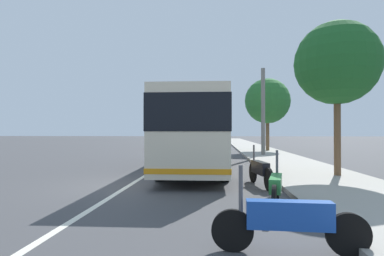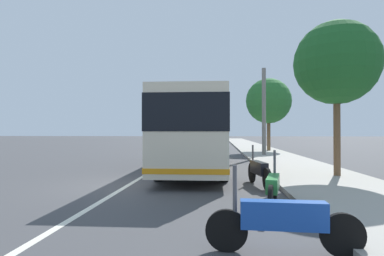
{
  "view_description": "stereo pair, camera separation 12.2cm",
  "coord_description": "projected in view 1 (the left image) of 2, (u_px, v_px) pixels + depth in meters",
  "views": [
    {
      "loc": [
        -10.28,
        -2.79,
        1.74
      ],
      "look_at": [
        5.63,
        -1.6,
        1.92
      ],
      "focal_mm": 29.84,
      "sensor_mm": 36.0,
      "label": 1
    },
    {
      "loc": [
        -10.27,
        -2.92,
        1.74
      ],
      "look_at": [
        5.63,
        -1.6,
        1.92
      ],
      "focal_mm": 29.84,
      "sensor_mm": 36.0,
      "label": 2
    }
  ],
  "objects": [
    {
      "name": "car_far_distant",
      "position": [
        188.0,
        137.0,
        56.5
      ],
      "size": [
        4.6,
        2.04,
        1.57
      ],
      "rotation": [
        0.0,
        0.0,
        3.18
      ],
      "color": "silver",
      "rests_on": "ground"
    },
    {
      "name": "motorcycle_nearest_curb",
      "position": [
        260.0,
        171.0,
        10.16
      ],
      "size": [
        2.27,
        0.47,
        1.29
      ],
      "rotation": [
        0.0,
        0.0,
        0.17
      ],
      "color": "black",
      "rests_on": "ground"
    },
    {
      "name": "car_oncoming",
      "position": [
        207.0,
        139.0,
        41.97
      ],
      "size": [
        4.71,
        1.83,
        1.47
      ],
      "rotation": [
        0.0,
        0.0,
        -0.02
      ],
      "color": "black",
      "rests_on": "ground"
    },
    {
      "name": "sidewalk_curb",
      "position": [
        276.0,
        158.0,
        19.92
      ],
      "size": [
        110.0,
        3.6,
        0.14
      ],
      "primitive_type": "cube",
      "color": "#9E998E",
      "rests_on": "ground"
    },
    {
      "name": "car_ahead_same_lane",
      "position": [
        167.0,
        141.0,
        32.51
      ],
      "size": [
        4.73,
        1.98,
        1.54
      ],
      "rotation": [
        0.0,
        0.0,
        3.18
      ],
      "color": "red",
      "rests_on": "ground"
    },
    {
      "name": "lane_divider_line",
      "position": [
        172.0,
        159.0,
        20.41
      ],
      "size": [
        110.0,
        0.16,
        0.01
      ],
      "primitive_type": "cube",
      "color": "silver",
      "rests_on": "ground"
    },
    {
      "name": "roadside_tree_mid_block",
      "position": [
        267.0,
        101.0,
        27.15
      ],
      "size": [
        3.83,
        3.83,
        6.27
      ],
      "color": "brown",
      "rests_on": "ground"
    },
    {
      "name": "motorcycle_far_end",
      "position": [
        288.0,
        221.0,
        4.53
      ],
      "size": [
        0.3,
        2.22,
        1.26
      ],
      "rotation": [
        0.0,
        0.0,
        1.52
      ],
      "color": "black",
      "rests_on": "ground"
    },
    {
      "name": "utility_pole",
      "position": [
        263.0,
        112.0,
        22.16
      ],
      "size": [
        0.28,
        0.28,
        6.16
      ],
      "primitive_type": "cylinder",
      "color": "slate",
      "rests_on": "ground"
    },
    {
      "name": "car_side_street",
      "position": [
        184.0,
        139.0,
        44.46
      ],
      "size": [
        4.23,
        1.99,
        1.56
      ],
      "rotation": [
        0.0,
        0.0,
        3.16
      ],
      "color": "#2D7238",
      "rests_on": "ground"
    },
    {
      "name": "roadside_tree_near_camera",
      "position": [
        337.0,
        63.0,
        11.74
      ],
      "size": [
        3.06,
        3.06,
        5.81
      ],
      "color": "brown",
      "rests_on": "ground"
    },
    {
      "name": "ground_plane",
      "position": [
        131.0,
        185.0,
        10.44
      ],
      "size": [
        220.0,
        220.0,
        0.0
      ],
      "primitive_type": "plane",
      "color": "#424244"
    },
    {
      "name": "motorcycle_mid_row",
      "position": [
        276.0,
        188.0,
        7.14
      ],
      "size": [
        2.24,
        0.58,
        1.29
      ],
      "rotation": [
        0.0,
        0.0,
        -0.22
      ],
      "color": "black",
      "rests_on": "ground"
    },
    {
      "name": "coach_bus",
      "position": [
        197.0,
        129.0,
        14.97
      ],
      "size": [
        11.83,
        2.7,
        3.18
      ],
      "rotation": [
        0.0,
        0.0,
        0.01
      ],
      "color": "beige",
      "rests_on": "ground"
    }
  ]
}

